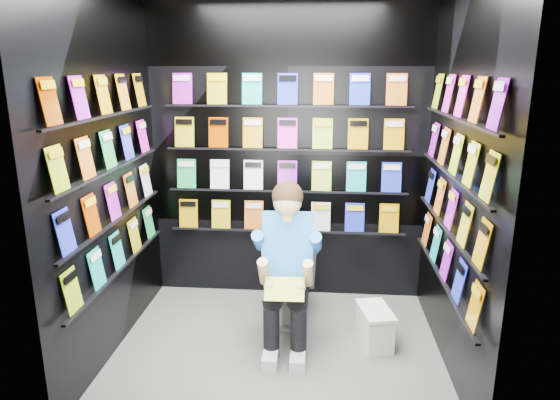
{
  "coord_description": "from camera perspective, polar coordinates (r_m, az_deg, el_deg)",
  "views": [
    {
      "loc": [
        0.3,
        -3.29,
        2.04
      ],
      "look_at": [
        0.01,
        0.15,
        1.12
      ],
      "focal_mm": 32.0,
      "sensor_mm": 36.0,
      "label": 1
    }
  ],
  "objects": [
    {
      "name": "floor",
      "position": [
        3.88,
        -0.29,
        -16.7
      ],
      "size": [
        2.4,
        2.4,
        0.0
      ],
      "primitive_type": "plane",
      "color": "#60605E",
      "rests_on": "ground"
    },
    {
      "name": "wall_back",
      "position": [
        4.37,
        0.87,
        5.22
      ],
      "size": [
        2.4,
        0.04,
        2.6
      ],
      "primitive_type": "cube",
      "color": "black",
      "rests_on": "floor"
    },
    {
      "name": "wall_front",
      "position": [
        2.43,
        -2.46,
        -2.79
      ],
      "size": [
        2.4,
        0.04,
        2.6
      ],
      "primitive_type": "cube",
      "color": "black",
      "rests_on": "floor"
    },
    {
      "name": "wall_left",
      "position": [
        3.69,
        -19.22,
        2.58
      ],
      "size": [
        0.04,
        2.0,
        2.6
      ],
      "primitive_type": "cube",
      "color": "black",
      "rests_on": "floor"
    },
    {
      "name": "wall_right",
      "position": [
        3.49,
        19.7,
        1.86
      ],
      "size": [
        0.04,
        2.0,
        2.6
      ],
      "primitive_type": "cube",
      "color": "black",
      "rests_on": "floor"
    },
    {
      "name": "comics_back",
      "position": [
        4.34,
        0.85,
        5.22
      ],
      "size": [
        2.1,
        0.06,
        1.37
      ],
      "primitive_type": null,
      "color": "orange",
      "rests_on": "wall_back"
    },
    {
      "name": "comics_left",
      "position": [
        3.68,
        -18.8,
        2.65
      ],
      "size": [
        0.06,
        1.7,
        1.37
      ],
      "primitive_type": null,
      "color": "orange",
      "rests_on": "wall_left"
    },
    {
      "name": "comics_right",
      "position": [
        3.48,
        19.23,
        1.95
      ],
      "size": [
        0.06,
        1.7,
        1.37
      ],
      "primitive_type": null,
      "color": "orange",
      "rests_on": "wall_right"
    },
    {
      "name": "toilet",
      "position": [
        4.19,
        1.27,
        -8.55
      ],
      "size": [
        0.44,
        0.76,
        0.73
      ],
      "primitive_type": "imported",
      "rotation": [
        0.0,
        0.0,
        3.16
      ],
      "color": "white",
      "rests_on": "floor"
    },
    {
      "name": "longbox",
      "position": [
        3.95,
        10.76,
        -14.2
      ],
      "size": [
        0.27,
        0.39,
        0.27
      ],
      "primitive_type": "cube",
      "rotation": [
        0.0,
        0.0,
        0.21
      ],
      "color": "silver",
      "rests_on": "floor"
    },
    {
      "name": "longbox_lid",
      "position": [
        3.88,
        10.87,
        -12.31
      ],
      "size": [
        0.29,
        0.41,
        0.03
      ],
      "primitive_type": "cube",
      "rotation": [
        0.0,
        0.0,
        0.21
      ],
      "color": "silver",
      "rests_on": "longbox"
    },
    {
      "name": "reader",
      "position": [
        3.69,
        0.93,
        -5.34
      ],
      "size": [
        0.52,
        0.75,
        1.35
      ],
      "primitive_type": null,
      "rotation": [
        0.0,
        0.0,
        0.02
      ],
      "color": "blue",
      "rests_on": "toilet"
    },
    {
      "name": "held_comic",
      "position": [
        3.44,
        0.5,
        -10.15
      ],
      "size": [
        0.27,
        0.16,
        0.11
      ],
      "primitive_type": "cube",
      "rotation": [
        -0.96,
        0.0,
        0.02
      ],
      "color": "green",
      "rests_on": "reader"
    }
  ]
}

